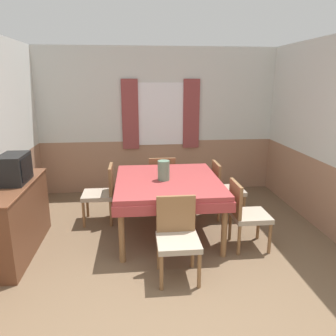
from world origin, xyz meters
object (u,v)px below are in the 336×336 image
(chair_head_window, at_px, (162,179))
(chair_left_far, at_px, (102,192))
(chair_right_far, at_px, (224,187))
(chair_right_near, at_px, (245,212))
(sideboard, at_px, (14,219))
(tv, at_px, (14,169))
(vase, at_px, (164,170))
(chair_head_near, at_px, (177,235))
(dining_table, at_px, (168,186))

(chair_head_window, bearing_deg, chair_left_far, -150.20)
(chair_head_window, distance_m, chair_right_far, 1.05)
(chair_head_window, bearing_deg, chair_right_near, -58.42)
(sideboard, distance_m, tv, 0.60)
(chair_right_far, distance_m, tv, 2.89)
(chair_right_near, relative_size, chair_right_far, 1.00)
(chair_right_near, height_order, chair_right_far, same)
(chair_left_far, height_order, vase, vase)
(chair_right_far, distance_m, sideboard, 2.90)
(chair_head_window, xyz_separation_m, chair_left_far, (-0.91, -0.52, 0.00))
(chair_head_near, bearing_deg, sideboard, -19.69)
(chair_right_near, relative_size, sideboard, 0.59)
(vase, bearing_deg, chair_left_far, 149.05)
(dining_table, distance_m, vase, 0.24)
(chair_left_far, bearing_deg, chair_head_window, -60.20)
(chair_right_near, relative_size, vase, 3.31)
(chair_right_near, distance_m, vase, 1.15)
(chair_left_far, relative_size, vase, 3.31)
(tv, bearing_deg, vase, 6.67)
(chair_head_near, relative_size, chair_right_far, 1.00)
(chair_head_near, xyz_separation_m, chair_right_near, (0.91, 0.52, 0.00))
(chair_head_near, distance_m, chair_right_far, 1.74)
(sideboard, distance_m, vase, 1.90)
(sideboard, bearing_deg, chair_head_near, -19.69)
(chair_right_far, bearing_deg, vase, -62.12)
(chair_right_far, bearing_deg, chair_left_far, -90.00)
(dining_table, bearing_deg, tv, -172.55)
(dining_table, distance_m, chair_head_near, 1.02)
(chair_left_far, bearing_deg, chair_right_far, -90.00)
(chair_left_far, distance_m, tv, 1.30)
(dining_table, height_order, chair_right_far, chair_right_far)
(chair_right_near, relative_size, tv, 1.82)
(chair_head_window, relative_size, vase, 3.31)
(dining_table, distance_m, chair_right_near, 1.05)
(chair_head_window, distance_m, tv, 2.29)
(chair_head_near, height_order, tv, tv)
(tv, bearing_deg, chair_head_near, -22.57)
(dining_table, distance_m, chair_right_far, 1.05)
(chair_right_near, bearing_deg, chair_right_far, -180.00)
(sideboard, xyz_separation_m, tv, (0.04, 0.09, 0.59))
(dining_table, xyz_separation_m, vase, (-0.06, -0.03, 0.23))
(dining_table, bearing_deg, chair_head_window, 90.00)
(vase, bearing_deg, chair_right_far, 27.88)
(chair_head_window, relative_size, chair_left_far, 1.00)
(chair_head_near, relative_size, tv, 1.82)
(chair_right_near, bearing_deg, chair_left_far, -117.79)
(chair_left_far, height_order, chair_right_near, same)
(chair_right_far, bearing_deg, tv, -75.31)
(chair_head_window, bearing_deg, chair_head_near, -90.00)
(chair_right_near, bearing_deg, vase, -114.84)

